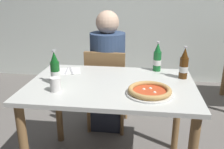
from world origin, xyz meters
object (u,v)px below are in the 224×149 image
object	(u,v)px
dining_table_main	(111,98)
diner_seated	(108,74)
beer_bottle_left	(157,59)
napkin_with_cutlery	(69,71)
beer_bottle_center	(55,70)
paper_cup	(56,84)
chair_behind_table	(107,86)
pizza_margherita_near	(150,91)
beer_bottle_right	(184,65)

from	to	relation	value
dining_table_main	diner_seated	world-z (taller)	diner_seated
dining_table_main	beer_bottle_left	xyz separation A→B (m)	(0.34, 0.34, 0.22)
napkin_with_cutlery	beer_bottle_center	bearing A→B (deg)	-92.90
beer_bottle_left	paper_cup	xyz separation A→B (m)	(-0.68, -0.52, -0.06)
chair_behind_table	pizza_margherita_near	distance (m)	0.91
diner_seated	beer_bottle_center	xyz separation A→B (m)	(-0.27, -0.71, 0.27)
napkin_with_cutlery	paper_cup	bearing A→B (deg)	-85.30
diner_seated	beer_bottle_center	size ratio (longest dim) A/B	4.89
dining_table_main	diner_seated	bearing A→B (deg)	100.36
pizza_margherita_near	napkin_with_cutlery	distance (m)	0.76
pizza_margherita_near	beer_bottle_right	xyz separation A→B (m)	(0.26, 0.34, 0.08)
diner_seated	pizza_margherita_near	size ratio (longest dim) A/B	3.97
chair_behind_table	pizza_margherita_near	size ratio (longest dim) A/B	2.79
pizza_margherita_near	beer_bottle_center	bearing A→B (deg)	170.77
beer_bottle_left	napkin_with_cutlery	size ratio (longest dim) A/B	1.13
chair_behind_table	napkin_with_cutlery	distance (m)	0.54
chair_behind_table	paper_cup	size ratio (longest dim) A/B	8.95
pizza_margherita_near	paper_cup	xyz separation A→B (m)	(-0.62, -0.03, 0.03)
beer_bottle_left	chair_behind_table	bearing A→B (deg)	149.43
napkin_with_cutlery	paper_cup	world-z (taller)	paper_cup
pizza_margherita_near	napkin_with_cutlery	size ratio (longest dim) A/B	1.39
chair_behind_table	diner_seated	distance (m)	0.11
pizza_margherita_near	napkin_with_cutlery	bearing A→B (deg)	149.45
chair_behind_table	paper_cup	distance (m)	0.89
diner_seated	paper_cup	world-z (taller)	diner_seated
diner_seated	dining_table_main	bearing A→B (deg)	-79.64
paper_cup	napkin_with_cutlery	bearing A→B (deg)	94.70
pizza_margherita_near	beer_bottle_center	xyz separation A→B (m)	(-0.66, 0.11, 0.08)
beer_bottle_left	napkin_with_cutlery	world-z (taller)	beer_bottle_left
paper_cup	dining_table_main	bearing A→B (deg)	28.44
chair_behind_table	pizza_margherita_near	xyz separation A→B (m)	(0.39, -0.77, 0.29)
beer_bottle_center	napkin_with_cutlery	size ratio (longest dim) A/B	1.13
pizza_margherita_near	beer_bottle_center	distance (m)	0.68
napkin_with_cutlery	chair_behind_table	bearing A→B (deg)	56.33
beer_bottle_center	napkin_with_cutlery	distance (m)	0.29
dining_table_main	pizza_margherita_near	bearing A→B (deg)	-30.30
beer_bottle_center	dining_table_main	bearing A→B (deg)	7.34
dining_table_main	paper_cup	distance (m)	0.42
napkin_with_cutlery	paper_cup	size ratio (longest dim) A/B	2.31
diner_seated	beer_bottle_center	bearing A→B (deg)	-111.00
beer_bottle_center	diner_seated	bearing A→B (deg)	69.00
dining_table_main	beer_bottle_center	world-z (taller)	beer_bottle_center
beer_bottle_left	paper_cup	world-z (taller)	beer_bottle_left
diner_seated	pizza_margherita_near	distance (m)	0.93
dining_table_main	beer_bottle_right	xyz separation A→B (m)	(0.53, 0.18, 0.22)
pizza_margherita_near	beer_bottle_right	bearing A→B (deg)	52.88
pizza_margherita_near	paper_cup	bearing A→B (deg)	-177.36
beer_bottle_right	chair_behind_table	bearing A→B (deg)	146.51
beer_bottle_left	dining_table_main	bearing A→B (deg)	-135.04
dining_table_main	paper_cup	size ratio (longest dim) A/B	12.63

